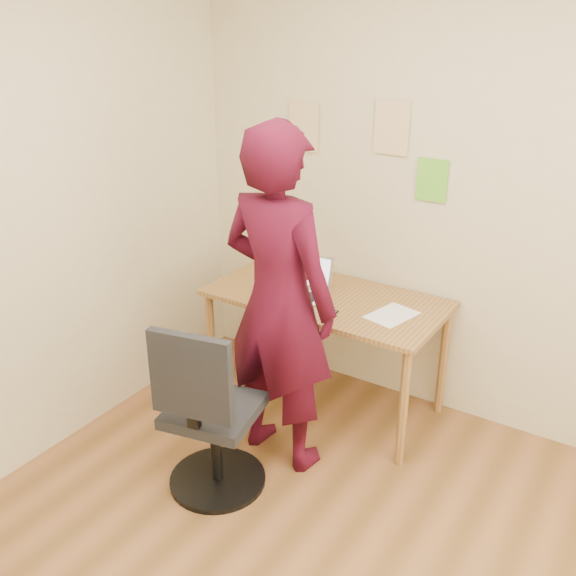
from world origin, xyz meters
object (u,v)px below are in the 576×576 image
Objects in this scene: desk at (326,309)px; phone at (329,314)px; laptop at (303,285)px; person at (279,302)px; office_chair at (209,422)px.

desk is 0.27m from phone.
desk is 0.20m from laptop.
phone is 0.06× the size of person.
person reaches higher than office_chair.
desk is at bearing 125.53° from phone.
desk is 1.05m from office_chair.
person is at bearing -105.19° from phone.
phone is at bearing -56.54° from desk.
phone is 0.90m from office_chair.
laptop is at bearing -166.79° from desk.
phone is at bearing 62.79° from office_chair.
phone is at bearing -36.65° from laptop.
office_chair is 0.70m from person.
office_chair reaches higher than phone.
person reaches higher than phone.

